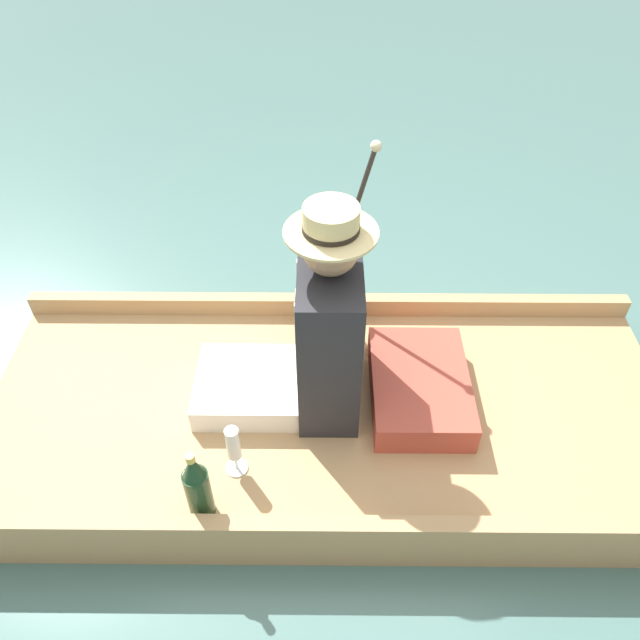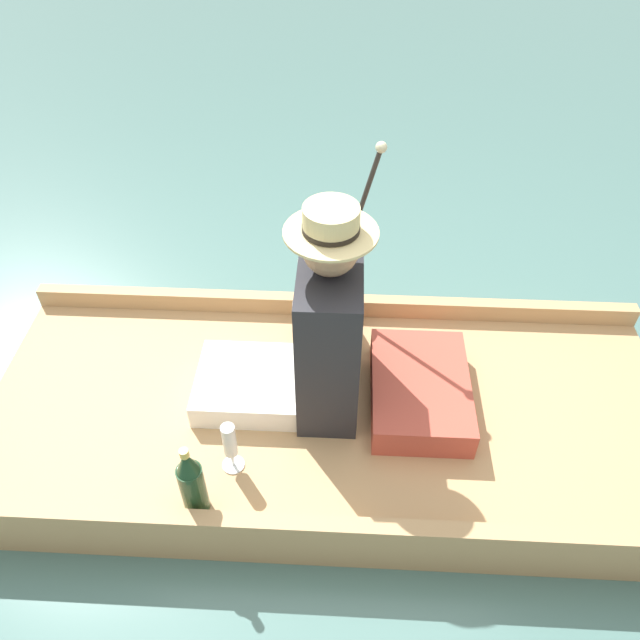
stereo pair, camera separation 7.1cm
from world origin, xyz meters
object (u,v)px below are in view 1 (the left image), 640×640
object	(u,v)px
champagne_bottle	(197,487)
wine_glass	(234,446)
seated_person	(313,338)
teddy_bear	(331,295)
walking_cane	(349,228)

from	to	relation	value
champagne_bottle	wine_glass	bearing A→B (deg)	-29.69
seated_person	wine_glass	bearing A→B (deg)	151.58
teddy_bear	wine_glass	distance (m)	0.83
seated_person	teddy_bear	world-z (taller)	seated_person
seated_person	champagne_bottle	world-z (taller)	seated_person
teddy_bear	wine_glass	bearing A→B (deg)	155.11
wine_glass	champagne_bottle	distance (m)	0.20
wine_glass	walking_cane	distance (m)	0.98
walking_cane	champagne_bottle	world-z (taller)	walking_cane
seated_person	champagne_bottle	xyz separation A→B (m)	(-0.53, 0.38, -0.18)
seated_person	walking_cane	xyz separation A→B (m)	(0.44, -0.14, 0.19)
teddy_bear	champagne_bottle	world-z (taller)	teddy_bear
walking_cane	champagne_bottle	bearing A→B (deg)	151.71
wine_glass	walking_cane	world-z (taller)	walking_cane
seated_person	teddy_bear	xyz separation A→B (m)	(0.40, -0.07, -0.14)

